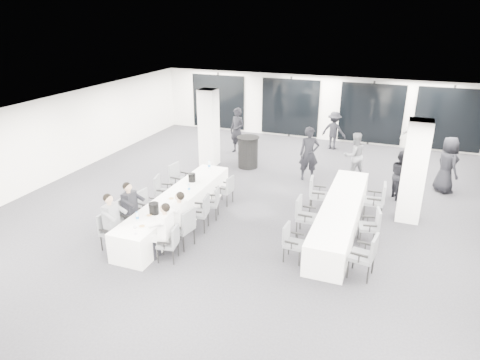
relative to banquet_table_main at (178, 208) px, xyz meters
The scene contains 42 objects.
room 3.67m from the banquet_table_main, 43.73° to the left, with size 14.04×16.04×2.84m.
column_left 4.78m from the banquet_table_main, 104.08° to the left, with size 0.60×0.60×2.80m, color white.
column_right 6.39m from the banquet_table_main, 21.65° to the left, with size 0.60×0.60×2.80m, color white.
banquet_table_main is the anchor object (origin of this frame).
banquet_table_side 4.34m from the banquet_table_main, 14.16° to the left, with size 0.90×5.00×0.75m, color white.
cocktail_table 4.75m from the banquet_table_main, 86.21° to the left, with size 0.82×0.82×1.14m.
chair_main_left_near 2.06m from the banquet_table_main, 113.79° to the right, with size 0.47×0.53×0.91m.
chair_main_left_second 1.41m from the banquet_table_main, 126.56° to the right, with size 0.52×0.57×0.97m.
chair_main_left_mid 0.87m from the banquet_table_main, 161.94° to the right, with size 0.49×0.52×0.86m.
chair_main_left_fourth 1.04m from the banquet_table_main, 144.21° to the left, with size 0.59×0.61×0.96m.
chair_main_left_far 1.80m from the banquet_table_main, 117.91° to the left, with size 0.56×0.61×1.00m.
chair_main_right_near 2.02m from the banquet_table_main, 65.91° to the right, with size 0.51×0.55×0.87m.
chair_main_right_second 1.48m from the banquet_table_main, 55.09° to the right, with size 0.59×0.63×1.01m.
chair_main_right_mid 0.88m from the banquet_table_main, 16.09° to the right, with size 0.56×0.60×0.96m.
chair_main_right_fourth 0.97m from the banquet_table_main, 31.16° to the left, with size 0.54×0.56×0.88m.
chair_main_right_far 1.69m from the banquet_table_main, 60.66° to the left, with size 0.48×0.53×0.87m.
chair_side_left_near 3.49m from the banquet_table_main, 13.84° to the right, with size 0.47×0.52×0.88m.
chair_side_left_mid 3.41m from the banquet_table_main, ahead, with size 0.51×0.57×1.00m.
chair_side_left_far 3.91m from the banquet_table_main, 30.34° to the left, with size 0.55×0.60×0.99m.
chair_side_right_near 5.14m from the banquet_table_main, 10.64° to the right, with size 0.58×0.62×1.02m.
chair_side_right_mid 5.08m from the banquet_table_main, ahead, with size 0.55×0.58×0.92m.
chair_side_right_far 5.46m from the banquet_table_main, 22.13° to the left, with size 0.55×0.61×1.04m.
seated_guest_a 2.05m from the banquet_table_main, 109.51° to the right, with size 0.50×0.38×1.44m.
seated_guest_b 1.38m from the banquet_table_main, 120.77° to the right, with size 0.50×0.38×1.44m.
seated_guest_c 2.02m from the banquet_table_main, 70.25° to the right, with size 0.50×0.38×1.44m.
seated_guest_d 1.43m from the banquet_table_main, 60.60° to the right, with size 0.50×0.38×1.44m.
standing_guest_a 5.10m from the banquet_table_main, 58.52° to the left, with size 0.75×0.61×2.06m, color black.
standing_guest_b 6.49m from the banquet_table_main, 51.24° to the left, with size 0.87×0.53×1.80m, color slate.
standing_guest_c 8.61m from the banquet_table_main, 70.60° to the left, with size 1.15×0.58×1.77m, color black.
standing_guest_d 9.93m from the banquet_table_main, 53.52° to the left, with size 1.07×0.60×1.82m, color white.
standing_guest_e 8.44m from the banquet_table_main, 34.84° to the left, with size 0.98×0.60×2.03m, color black.
standing_guest_g 6.28m from the banquet_table_main, 96.25° to the left, with size 0.75×0.61×2.07m, color black.
standing_guest_h 6.76m from the banquet_table_main, 34.09° to the left, with size 0.83×0.50×1.71m, color black.
ice_bucket_near 1.30m from the banquet_table_main, 89.10° to the right, with size 0.25×0.25×0.28m, color black.
ice_bucket_far 1.15m from the banquet_table_main, 94.30° to the left, with size 0.21×0.21×0.24m, color black.
water_bottle_a 1.74m from the banquet_table_main, 94.86° to the right, with size 0.07×0.07×0.23m, color silver.
water_bottle_b 0.62m from the banquet_table_main, 63.57° to the left, with size 0.07×0.07×0.21m, color silver.
water_bottle_c 2.26m from the banquet_table_main, 91.72° to the left, with size 0.08×0.08×0.24m, color silver.
plate_a 1.40m from the banquet_table_main, 91.38° to the right, with size 0.22×0.22×0.03m.
plate_b 1.92m from the banquet_table_main, 86.50° to the right, with size 0.22×0.22×0.03m.
plate_c 0.47m from the banquet_table_main, 96.13° to the right, with size 0.21×0.21×0.03m.
wine_glass 2.30m from the banquet_table_main, 85.43° to the right, with size 0.08×0.08×0.22m.
Camera 1 is at (3.68, -10.56, 5.38)m, focal length 32.00 mm.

